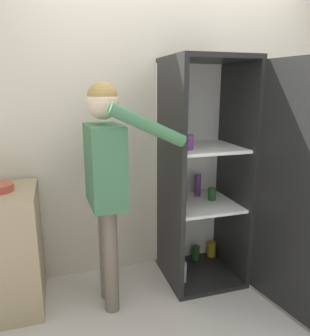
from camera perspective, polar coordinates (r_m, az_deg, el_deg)
name	(u,v)px	position (r m, az deg, el deg)	size (l,w,h in m)	color
ground_plane	(211,326)	(2.53, 9.78, -25.54)	(12.00, 12.00, 0.00)	beige
wall_back	(166,125)	(2.88, 2.01, 7.42)	(7.00, 0.06, 2.55)	beige
refrigerator	(217,177)	(2.66, 10.79, -1.53)	(0.76, 1.22, 1.82)	black
person	(106,169)	(2.28, -8.46, -0.25)	(0.63, 0.54, 1.64)	#726656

